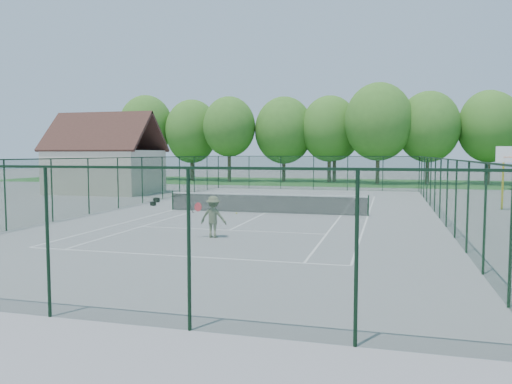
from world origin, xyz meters
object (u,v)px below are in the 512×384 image
tennis_net (265,202)px  basketball_goal (505,165)px  sports_bag_a (156,200)px  tennis_player (213,217)px

tennis_net → basketball_goal: size_ratio=3.04×
sports_bag_a → tennis_player: 14.81m
tennis_net → tennis_player: bearing=-90.3°
sports_bag_a → tennis_player: tennis_player is taller
tennis_player → basketball_goal: bearing=45.1°
sports_bag_a → tennis_player: bearing=-42.2°
tennis_net → sports_bag_a: 9.31m
tennis_net → tennis_player: tennis_player is taller
basketball_goal → sports_bag_a: 21.49m
basketball_goal → tennis_player: basketball_goal is taller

